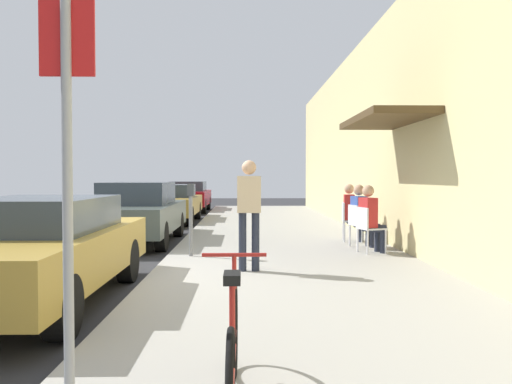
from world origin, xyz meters
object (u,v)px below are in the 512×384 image
at_px(parked_car_3, 188,196).
at_px(parked_car_0, 37,248).
at_px(street_sign, 67,164).
at_px(pedestrian_standing, 249,206).
at_px(cafe_chair_0, 368,226).
at_px(parked_car_2, 171,202).
at_px(cafe_chair_1, 359,223).
at_px(cafe_chair_2, 349,219).
at_px(seated_patron_2, 352,210).
at_px(parked_car_1, 137,212).
at_px(seated_patron_1, 361,213).
at_px(parking_meter, 191,214).
at_px(bicycle_0, 233,351).
at_px(seated_patron_0, 371,216).

bearing_deg(parked_car_3, parked_car_0, -90.00).
relative_size(street_sign, pedestrian_standing, 1.53).
distance_m(street_sign, cafe_chair_0, 7.51).
height_order(parked_car_2, street_sign, street_sign).
relative_size(cafe_chair_1, cafe_chair_2, 1.00).
bearing_deg(seated_patron_2, cafe_chair_1, -93.47).
xyz_separation_m(parked_car_1, seated_patron_1, (4.93, -1.69, 0.08)).
relative_size(parked_car_3, cafe_chair_2, 5.06).
distance_m(parking_meter, seated_patron_2, 3.95).
distance_m(parked_car_0, parked_car_2, 11.33).
distance_m(parked_car_1, cafe_chair_1, 5.16).
xyz_separation_m(cafe_chair_2, seated_patron_2, (0.06, -0.01, 0.19)).
height_order(street_sign, seated_patron_1, street_sign).
bearing_deg(pedestrian_standing, parked_car_1, 121.19).
xyz_separation_m(parking_meter, cafe_chair_2, (3.32, 2.05, -0.26)).
bearing_deg(cafe_chair_2, seated_patron_2, -7.15).
bearing_deg(pedestrian_standing, parking_meter, 124.67).
relative_size(parked_car_1, pedestrian_standing, 2.59).
height_order(bicycle_0, cafe_chair_2, bicycle_0).
height_order(parked_car_3, cafe_chair_2, parked_car_3).
xyz_separation_m(cafe_chair_0, seated_patron_0, (0.06, 0.02, 0.19)).
height_order(parked_car_2, pedestrian_standing, pedestrian_standing).
distance_m(street_sign, seated_patron_0, 7.53).
xyz_separation_m(parking_meter, seated_patron_1, (3.38, 1.08, -0.07)).
bearing_deg(parked_car_0, parking_meter, 63.16).
relative_size(bicycle_0, seated_patron_0, 1.33).
xyz_separation_m(parking_meter, seated_patron_2, (3.38, 2.04, -0.07)).
xyz_separation_m(parked_car_0, street_sign, (1.50, -3.28, 0.94)).
xyz_separation_m(street_sign, seated_patron_2, (3.43, 8.38, -0.82)).
xyz_separation_m(parked_car_0, parked_car_1, (0.00, 5.84, 0.04)).
xyz_separation_m(parked_car_1, parked_car_3, (0.00, 10.97, -0.02)).
xyz_separation_m(street_sign, seated_patron_1, (3.43, 7.42, -0.82)).
distance_m(cafe_chair_1, seated_patron_1, 0.20).
xyz_separation_m(bicycle_0, seated_patron_0, (2.48, 6.49, 0.34)).
xyz_separation_m(parked_car_2, parking_meter, (1.55, -8.26, 0.20)).
distance_m(parked_car_1, street_sign, 9.28).
bearing_deg(cafe_chair_1, seated_patron_0, -85.54).
bearing_deg(seated_patron_2, pedestrian_standing, -123.26).
relative_size(bicycle_0, cafe_chair_0, 1.97).
relative_size(seated_patron_0, cafe_chair_1, 1.48).
distance_m(parked_car_3, street_sign, 20.16).
bearing_deg(pedestrian_standing, seated_patron_1, 48.14).
relative_size(parking_meter, seated_patron_1, 1.02).
bearing_deg(cafe_chair_1, parked_car_0, -139.68).
xyz_separation_m(parking_meter, pedestrian_standing, (1.05, -1.52, 0.23)).
relative_size(parked_car_2, parked_car_3, 1.00).
bearing_deg(seated_patron_0, cafe_chair_0, -164.34).
bearing_deg(seated_patron_1, cafe_chair_2, 93.57).
bearing_deg(street_sign, parked_car_2, 95.86).
bearing_deg(cafe_chair_1, cafe_chair_0, -89.91).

